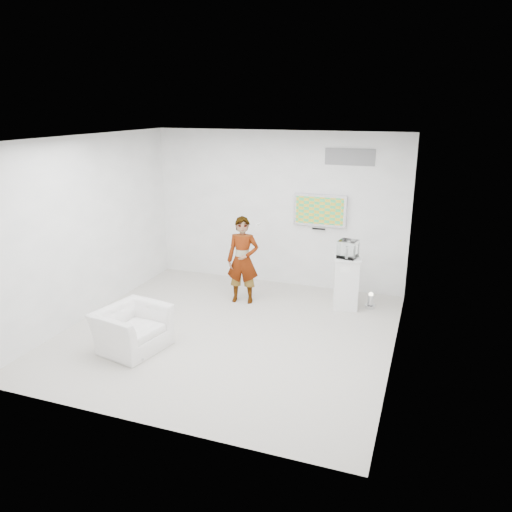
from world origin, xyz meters
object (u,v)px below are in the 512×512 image
Objects in this scene: person at (243,260)px; armchair at (132,329)px; pedestal at (346,283)px; floor_uplight at (371,301)px; tv at (320,210)px.

person reaches higher than armchair.
floor_uplight is (0.43, 0.12, -0.32)m from pedestal.
pedestal reaches higher than floor_uplight.
floor_uplight is (2.23, 0.46, -0.65)m from person.
pedestal is at bearing 1.24° from person.
armchair is 4.13m from floor_uplight.
floor_uplight is at bearing 15.18° from pedestal.
tv is at bearing -18.63° from armchair.
armchair is at bearing -138.68° from floor_uplight.
person is 2.47m from armchair.
tv is 1.93m from floor_uplight.
pedestal is 0.55m from floor_uplight.
pedestal reaches higher than armchair.
person is (-1.11, -1.15, -0.76)m from tv.
tv is at bearing 148.39° from floor_uplight.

